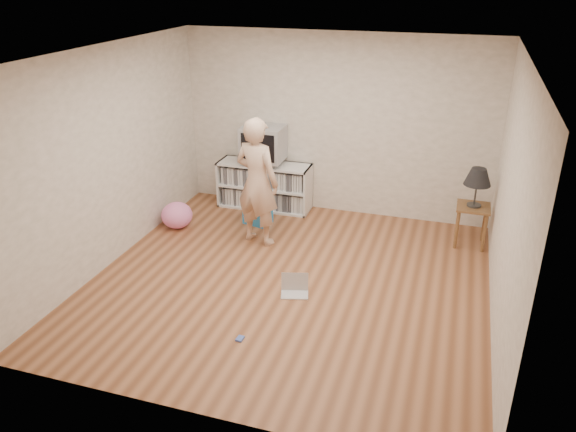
% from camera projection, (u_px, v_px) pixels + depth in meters
% --- Properties ---
extents(ground, '(4.50, 4.50, 0.00)m').
position_uv_depth(ground, '(289.00, 282.00, 6.58)').
color(ground, brown).
rests_on(ground, ground).
extents(walls, '(4.52, 4.52, 2.60)m').
position_uv_depth(walls, '(289.00, 178.00, 6.05)').
color(walls, '#B8B0A2').
rests_on(walls, ground).
extents(ceiling, '(4.50, 4.50, 0.01)m').
position_uv_depth(ceiling, '(289.00, 54.00, 5.52)').
color(ceiling, white).
rests_on(ceiling, walls).
extents(media_unit, '(1.40, 0.45, 0.70)m').
position_uv_depth(media_unit, '(265.00, 185.00, 8.49)').
color(media_unit, white).
rests_on(media_unit, ground).
extents(dvd_deck, '(0.45, 0.35, 0.07)m').
position_uv_depth(dvd_deck, '(264.00, 161.00, 8.32)').
color(dvd_deck, gray).
rests_on(dvd_deck, media_unit).
extents(crt_tv, '(0.60, 0.53, 0.50)m').
position_uv_depth(crt_tv, '(264.00, 143.00, 8.20)').
color(crt_tv, '#9E9EA3').
rests_on(crt_tv, dvd_deck).
extents(side_table, '(0.42, 0.42, 0.55)m').
position_uv_depth(side_table, '(472.00, 216.00, 7.30)').
color(side_table, brown).
rests_on(side_table, ground).
extents(table_lamp, '(0.34, 0.34, 0.52)m').
position_uv_depth(table_lamp, '(478.00, 178.00, 7.09)').
color(table_lamp, '#333333').
rests_on(table_lamp, side_table).
extents(person, '(0.70, 0.55, 1.70)m').
position_uv_depth(person, '(257.00, 182.00, 7.20)').
color(person, '#D8B093').
rests_on(person, ground).
extents(laptop, '(0.36, 0.32, 0.21)m').
position_uv_depth(laptop, '(295.00, 288.00, 6.35)').
color(laptop, silver).
rests_on(laptop, ground).
extents(playing_cards, '(0.07, 0.09, 0.02)m').
position_uv_depth(playing_cards, '(240.00, 339.00, 5.57)').
color(playing_cards, '#4964C3').
rests_on(playing_cards, ground).
extents(plush_blue, '(0.41, 0.36, 0.41)m').
position_uv_depth(plush_blue, '(258.00, 212.00, 8.02)').
color(plush_blue, '#2185D4').
rests_on(plush_blue, ground).
extents(plush_pink, '(0.44, 0.44, 0.37)m').
position_uv_depth(plush_pink, '(177.00, 215.00, 7.88)').
color(plush_pink, pink).
rests_on(plush_pink, ground).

